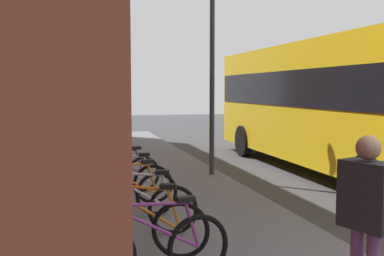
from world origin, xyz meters
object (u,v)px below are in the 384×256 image
at_px(bicycle_beside_lamp, 153,250).
at_px(pedestrian_by_facade, 366,207).
at_px(bicycle_under_window, 137,208).
at_px(street_lamp, 212,54).
at_px(bicycle_leaning_wall, 126,194).
at_px(city_bus, 333,100).
at_px(bicycle_end_of_row, 124,183).
at_px(bicycle_far_end, 118,175).
at_px(bicycle_nearest_sign, 139,227).

relative_size(bicycle_beside_lamp, pedestrian_by_facade, 1.06).
xyz_separation_m(bicycle_under_window, street_lamp, (4.26, -2.41, 2.51)).
relative_size(bicycle_leaning_wall, city_bus, 0.17).
height_order(bicycle_leaning_wall, bicycle_end_of_row, same).
relative_size(bicycle_far_end, pedestrian_by_facade, 1.05).
xyz_separation_m(bicycle_nearest_sign, street_lamp, (5.15, -2.50, 2.51)).
bearing_deg(street_lamp, bicycle_far_end, 123.52).
bearing_deg(pedestrian_by_facade, street_lamp, -5.76).
bearing_deg(bicycle_leaning_wall, bicycle_end_of_row, -4.38).
relative_size(bicycle_nearest_sign, bicycle_under_window, 0.97).
bearing_deg(bicycle_beside_lamp, bicycle_nearest_sign, 2.09).
bearing_deg(city_bus, bicycle_nearest_sign, 132.01).
distance_m(bicycle_far_end, street_lamp, 3.83).
xyz_separation_m(bicycle_far_end, street_lamp, (1.60, -2.41, 2.51)).
distance_m(bicycle_beside_lamp, bicycle_leaning_wall, 2.65).
bearing_deg(pedestrian_by_facade, bicycle_nearest_sign, 41.65).
bearing_deg(street_lamp, bicycle_beside_lamp, 157.70).
height_order(bicycle_leaning_wall, city_bus, city_bus).
bearing_deg(bicycle_nearest_sign, bicycle_end_of_row, -2.36).
bearing_deg(pedestrian_by_facade, bicycle_under_window, 30.24).
height_order(bicycle_under_window, bicycle_far_end, same).
bearing_deg(bicycle_beside_lamp, bicycle_end_of_row, -1.29).
distance_m(bicycle_under_window, pedestrian_by_facade, 3.41).
bearing_deg(bicycle_leaning_wall, bicycle_beside_lamp, 179.80).
bearing_deg(bicycle_beside_lamp, city_bus, -43.45).
bearing_deg(city_bus, bicycle_under_window, 127.20).
relative_size(bicycle_under_window, bicycle_leaning_wall, 0.99).
bearing_deg(bicycle_nearest_sign, bicycle_under_window, -5.93).
relative_size(bicycle_nearest_sign, bicycle_far_end, 0.97).
height_order(bicycle_leaning_wall, pedestrian_by_facade, pedestrian_by_facade).
distance_m(bicycle_far_end, city_bus, 6.11).
bearing_deg(bicycle_beside_lamp, street_lamp, -22.30).
distance_m(bicycle_end_of_row, street_lamp, 4.24).
distance_m(bicycle_beside_lamp, bicycle_under_window, 1.76).
height_order(city_bus, pedestrian_by_facade, city_bus).
distance_m(bicycle_end_of_row, pedestrian_by_facade, 5.04).
relative_size(bicycle_far_end, street_lamp, 0.36).
distance_m(bicycle_beside_lamp, pedestrian_by_facade, 2.18).
xyz_separation_m(bicycle_nearest_sign, bicycle_end_of_row, (2.72, -0.11, 0.00)).
relative_size(bicycle_end_of_row, street_lamp, 0.36).
bearing_deg(city_bus, pedestrian_by_facade, 150.90).
bearing_deg(street_lamp, bicycle_leaning_wall, 143.87).
height_order(bicycle_far_end, street_lamp, street_lamp).
relative_size(bicycle_beside_lamp, bicycle_far_end, 1.01).
distance_m(bicycle_beside_lamp, bicycle_end_of_row, 3.59).
distance_m(bicycle_leaning_wall, city_bus, 6.85).
bearing_deg(bicycle_far_end, city_bus, -73.72).
bearing_deg(pedestrian_by_facade, bicycle_leaning_wall, 24.65).
bearing_deg(bicycle_end_of_row, bicycle_leaning_wall, 175.62).
bearing_deg(city_bus, bicycle_beside_lamp, 136.55).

